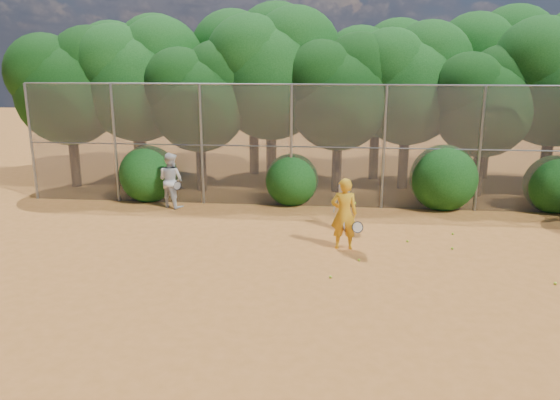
# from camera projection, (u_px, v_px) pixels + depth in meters

# --- Properties ---
(ground) EXTENTS (80.00, 80.00, 0.00)m
(ground) POSITION_uv_depth(u_px,v_px,m) (312.00, 275.00, 12.50)
(ground) COLOR #AD6427
(ground) RESTS_ON ground
(fence_back) EXTENTS (20.05, 0.09, 4.03)m
(fence_back) POSITION_uv_depth(u_px,v_px,m) (318.00, 145.00, 17.76)
(fence_back) COLOR gray
(fence_back) RESTS_ON ground
(tree_0) EXTENTS (4.38, 3.81, 6.00)m
(tree_0) POSITION_uv_depth(u_px,v_px,m) (69.00, 82.00, 20.19)
(tree_0) COLOR black
(tree_0) RESTS_ON ground
(tree_1) EXTENTS (4.64, 4.03, 6.35)m
(tree_1) POSITION_uv_depth(u_px,v_px,m) (139.00, 76.00, 20.36)
(tree_1) COLOR black
(tree_1) RESTS_ON ground
(tree_2) EXTENTS (3.99, 3.47, 5.47)m
(tree_2) POSITION_uv_depth(u_px,v_px,m) (200.00, 93.00, 19.58)
(tree_2) COLOR black
(tree_2) RESTS_ON ground
(tree_3) EXTENTS (4.89, 4.26, 6.70)m
(tree_3) POSITION_uv_depth(u_px,v_px,m) (273.00, 70.00, 20.09)
(tree_3) COLOR black
(tree_3) RESTS_ON ground
(tree_4) EXTENTS (4.19, 3.64, 5.73)m
(tree_4) POSITION_uv_depth(u_px,v_px,m) (340.00, 89.00, 19.41)
(tree_4) COLOR black
(tree_4) RESTS_ON ground
(tree_5) EXTENTS (4.51, 3.92, 6.17)m
(tree_5) POSITION_uv_depth(u_px,v_px,m) (409.00, 80.00, 19.86)
(tree_5) COLOR black
(tree_5) RESTS_ON ground
(tree_6) EXTENTS (3.86, 3.36, 5.29)m
(tree_6) POSITION_uv_depth(u_px,v_px,m) (486.00, 98.00, 18.78)
(tree_6) COLOR black
(tree_6) RESTS_ON ground
(tree_7) EXTENTS (4.77, 4.14, 6.53)m
(tree_7) POSITION_uv_depth(u_px,v_px,m) (558.00, 74.00, 18.91)
(tree_7) COLOR black
(tree_7) RESTS_ON ground
(tree_9) EXTENTS (4.83, 4.20, 6.62)m
(tree_9) POSITION_uv_depth(u_px,v_px,m) (135.00, 70.00, 22.64)
(tree_9) COLOR black
(tree_9) RESTS_ON ground
(tree_10) EXTENTS (5.15, 4.48, 7.06)m
(tree_10) POSITION_uv_depth(u_px,v_px,m) (255.00, 63.00, 22.25)
(tree_10) COLOR black
(tree_10) RESTS_ON ground
(tree_11) EXTENTS (4.64, 4.03, 6.35)m
(tree_11) POSITION_uv_depth(u_px,v_px,m) (379.00, 75.00, 21.47)
(tree_11) COLOR black
(tree_11) RESTS_ON ground
(tree_12) EXTENTS (5.02, 4.37, 6.88)m
(tree_12) POSITION_uv_depth(u_px,v_px,m) (494.00, 66.00, 21.51)
(tree_12) COLOR black
(tree_12) RESTS_ON ground
(bush_0) EXTENTS (2.00, 2.00, 2.00)m
(bush_0) POSITION_uv_depth(u_px,v_px,m) (148.00, 171.00, 18.91)
(bush_0) COLOR #104212
(bush_0) RESTS_ON ground
(bush_1) EXTENTS (1.80, 1.80, 1.80)m
(bush_1) POSITION_uv_depth(u_px,v_px,m) (292.00, 177.00, 18.43)
(bush_1) COLOR #104212
(bush_1) RESTS_ON ground
(bush_2) EXTENTS (2.20, 2.20, 2.20)m
(bush_2) POSITION_uv_depth(u_px,v_px,m) (444.00, 175.00, 17.87)
(bush_2) COLOR #104212
(bush_2) RESTS_ON ground
(bush_3) EXTENTS (1.90, 1.90, 1.90)m
(bush_3) POSITION_uv_depth(u_px,v_px,m) (555.00, 182.00, 17.56)
(bush_3) COLOR #104212
(bush_3) RESTS_ON ground
(player_yellow) EXTENTS (0.86, 0.53, 1.88)m
(player_yellow) POSITION_uv_depth(u_px,v_px,m) (344.00, 214.00, 14.01)
(player_yellow) COLOR gold
(player_yellow) RESTS_ON ground
(player_teen) EXTENTS (0.81, 0.65, 1.46)m
(player_teen) POSITION_uv_depth(u_px,v_px,m) (344.00, 205.00, 15.63)
(player_teen) COLOR silver
(player_teen) RESTS_ON ground
(player_white) EXTENTS (1.10, 1.01, 1.83)m
(player_white) POSITION_uv_depth(u_px,v_px,m) (171.00, 180.00, 17.96)
(player_white) COLOR silver
(player_white) RESTS_ON ground
(ball_0) EXTENTS (0.07, 0.07, 0.07)m
(ball_0) POSITION_uv_depth(u_px,v_px,m) (452.00, 248.00, 14.14)
(ball_0) COLOR #B2D126
(ball_0) RESTS_ON ground
(ball_1) EXTENTS (0.07, 0.07, 0.07)m
(ball_1) POSITION_uv_depth(u_px,v_px,m) (407.00, 241.00, 14.70)
(ball_1) COLOR #B2D126
(ball_1) RESTS_ON ground
(ball_2) EXTENTS (0.07, 0.07, 0.07)m
(ball_2) POSITION_uv_depth(u_px,v_px,m) (330.00, 277.00, 12.30)
(ball_2) COLOR #B2D126
(ball_2) RESTS_ON ground
(ball_3) EXTENTS (0.07, 0.07, 0.07)m
(ball_3) POSITION_uv_depth(u_px,v_px,m) (555.00, 283.00, 11.95)
(ball_3) COLOR #B2D126
(ball_3) RESTS_ON ground
(ball_4) EXTENTS (0.07, 0.07, 0.07)m
(ball_4) POSITION_uv_depth(u_px,v_px,m) (359.00, 260.00, 13.33)
(ball_4) COLOR #B2D126
(ball_4) RESTS_ON ground
(ball_5) EXTENTS (0.07, 0.07, 0.07)m
(ball_5) POSITION_uv_depth(u_px,v_px,m) (453.00, 234.00, 15.32)
(ball_5) COLOR #B2D126
(ball_5) RESTS_ON ground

